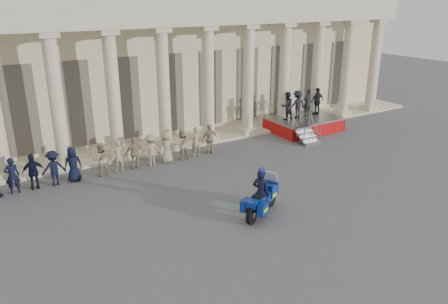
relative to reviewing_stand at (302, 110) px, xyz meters
The scene contains 6 objects.
ground 11.99m from the reviewing_stand, 144.52° to the right, with size 90.00×90.00×0.00m, color #48484A.
building 12.89m from the reviewing_stand, 141.13° to the left, with size 40.00×12.50×9.00m.
officer_rank 14.92m from the reviewing_stand, behind, with size 16.76×0.59×1.56m.
reviewing_stand is the anchor object (origin of this frame).
motorcycle 11.22m from the reviewing_stand, 138.43° to the right, with size 2.11×1.48×1.48m.
rider 11.33m from the reviewing_stand, 138.57° to the right, with size 0.71×0.80×1.93m.
Camera 1 is at (-7.52, -12.22, 7.71)m, focal length 35.00 mm.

